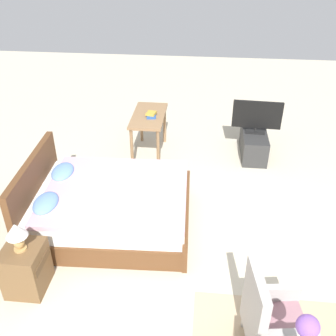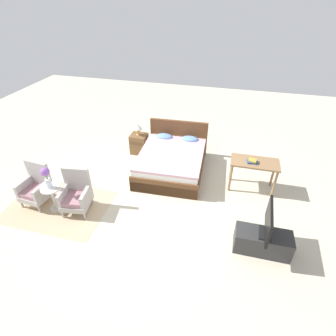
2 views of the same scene
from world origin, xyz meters
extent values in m
plane|color=beige|center=(0.00, 0.00, 0.00)|extent=(16.00, 16.00, 0.00)
cube|color=brown|center=(0.15, 1.03, 0.14)|extent=(1.61, 2.04, 0.28)
cube|color=white|center=(0.15, 1.03, 0.40)|extent=(1.55, 1.96, 0.24)
cube|color=#CC9EAD|center=(0.15, 0.95, 0.55)|extent=(1.58, 1.80, 0.06)
cube|color=brown|center=(0.11, 1.98, 0.48)|extent=(1.56, 0.14, 0.96)
cube|color=brown|center=(0.19, 0.07, 0.20)|extent=(1.56, 0.12, 0.40)
ellipsoid|color=#668ED1|center=(-0.22, 1.71, 0.59)|extent=(0.45, 0.30, 0.14)
ellipsoid|color=#668ED1|center=(0.47, 1.74, 0.59)|extent=(0.45, 0.30, 0.14)
cylinder|color=#ADA8A3|center=(-1.15, -1.04, 0.09)|extent=(0.04, 0.04, 0.16)
cylinder|color=#ADA8A3|center=(-1.22, -0.58, 0.09)|extent=(0.04, 0.04, 0.16)
cube|color=#ADA8A3|center=(-1.41, -0.84, 0.23)|extent=(0.61, 0.61, 0.12)
cube|color=gray|center=(-1.41, -0.84, 0.34)|extent=(0.56, 0.56, 0.10)
cube|color=#ADA8A3|center=(-1.45, -0.61, 0.61)|extent=(0.55, 0.16, 0.64)
cube|color=#ADA8A3|center=(-1.18, -0.81, 0.42)|extent=(0.14, 0.52, 0.26)
sphere|color=#8956B7|center=(-1.89, -0.90, 0.96)|extent=(0.17, 0.17, 0.17)
cube|color=brown|center=(-0.95, 1.71, 0.27)|extent=(0.44, 0.40, 0.55)
cube|color=brown|center=(-0.95, 1.50, 0.38)|extent=(0.37, 0.01, 0.09)
cylinder|color=tan|center=(-0.95, 1.71, 0.56)|extent=(0.13, 0.13, 0.02)
ellipsoid|color=tan|center=(-0.95, 1.71, 0.65)|extent=(0.11, 0.11, 0.16)
cone|color=silver|center=(-0.95, 1.71, 0.80)|extent=(0.22, 0.22, 0.15)
cube|color=#2D2D2D|center=(2.26, -0.94, 0.21)|extent=(0.96, 0.40, 0.42)
cube|color=black|center=(2.26, -0.94, 0.44)|extent=(0.22, 0.33, 0.03)
cylinder|color=black|center=(2.26, -0.94, 0.48)|extent=(0.04, 0.04, 0.05)
cube|color=black|center=(2.26, -0.94, 0.73)|extent=(0.09, 0.80, 0.46)
cube|color=black|center=(2.29, -0.94, 0.73)|extent=(0.05, 0.74, 0.42)
cylinder|color=#8E6B47|center=(1.61, 0.61, 0.35)|extent=(0.05, 0.05, 0.69)
cylinder|color=#8E6B47|center=(2.55, 0.61, 0.35)|extent=(0.05, 0.05, 0.69)
cylinder|color=#8E6B47|center=(1.61, 1.03, 0.35)|extent=(0.05, 0.05, 0.69)
cylinder|color=#8E6B47|center=(2.55, 1.03, 0.35)|extent=(0.05, 0.05, 0.69)
cube|color=#8E6B47|center=(2.08, 0.82, 0.71)|extent=(1.04, 0.52, 0.04)
cube|color=#284C8E|center=(2.01, 0.77, 0.75)|extent=(0.24, 0.18, 0.04)
cube|color=#B79333|center=(2.01, 0.77, 0.79)|extent=(0.19, 0.17, 0.04)
camera|label=1|loc=(-3.75, -0.10, 3.38)|focal=42.00mm
camera|label=2|loc=(1.40, -4.27, 3.90)|focal=28.00mm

